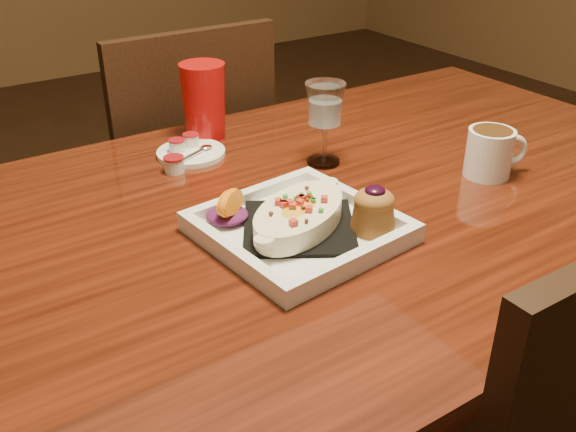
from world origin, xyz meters
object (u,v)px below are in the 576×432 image
plate (306,221)px  red_tumbler (204,101)px  chair_far (182,188)px  coffee_mug (491,151)px  saucer (190,151)px  table (329,247)px  goblet (325,109)px

plate → red_tumbler: bearing=77.0°
chair_far → red_tumbler: 0.42m
plate → coffee_mug: size_ratio=2.55×
coffee_mug → saucer: bearing=157.3°
table → saucer: size_ratio=11.46×
chair_far → red_tumbler: chair_far is taller
plate → goblet: goblet is taller
saucer → red_tumbler: red_tumbler is taller
plate → coffee_mug: bearing=-6.4°
coffee_mug → red_tumbler: red_tumbler is taller
coffee_mug → saucer: coffee_mug is taller
red_tumbler → goblet: bearing=-62.6°
coffee_mug → saucer: size_ratio=0.86×
table → goblet: bearing=59.3°
coffee_mug → goblet: size_ratio=0.74×
goblet → plate: bearing=-131.6°
chair_far → table: bearing=90.0°
table → goblet: (0.07, 0.12, 0.20)m
goblet → saucer: size_ratio=1.17×
table → chair_far: 0.65m
plate → saucer: bearing=86.4°
table → goblet: size_ratio=9.79×
chair_far → plate: size_ratio=3.22×
table → chair_far: chair_far is taller
goblet → red_tumbler: 0.27m
table → coffee_mug: bearing=-15.6°
saucer → red_tumbler: size_ratio=0.87×
plate → saucer: (-0.02, 0.37, -0.02)m
table → red_tumbler: 0.40m
saucer → chair_far: bearing=70.3°
table → plate: (-0.10, -0.08, 0.12)m
plate → saucer: plate is taller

